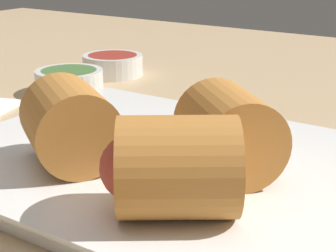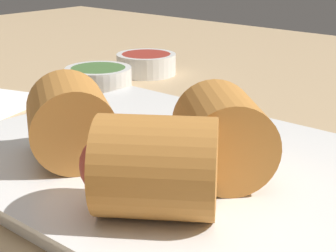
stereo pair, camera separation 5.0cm
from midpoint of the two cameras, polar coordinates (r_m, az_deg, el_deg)
The scene contains 7 objects.
table_surface at distance 39.84cm, azimuth -5.64°, elevation -7.91°, with size 180.00×140.00×2.00cm.
serving_plate at distance 41.34cm, azimuth -3.47°, elevation -4.15°, with size 33.98×25.97×1.50cm.
roll_front_left at distance 40.25cm, azimuth -13.64°, elevation 0.31°, with size 8.90×8.66×5.90cm.
roll_front_right at distance 31.56cm, azimuth -4.44°, elevation -4.31°, with size 8.93×8.73×5.90cm.
roll_back_left at distance 37.48cm, azimuth 2.17°, elevation -0.52°, with size 8.98×8.92×5.90cm.
dipping_bowl_near at distance 64.83cm, azimuth -12.20°, elevation 4.51°, with size 7.62×7.62×2.64cm.
dipping_bowl_far at distance 72.43cm, azimuth -7.62°, elevation 6.22°, with size 7.62×7.62×2.64cm.
Camera 1 is at (21.10, -28.78, 18.67)cm, focal length 60.00 mm.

